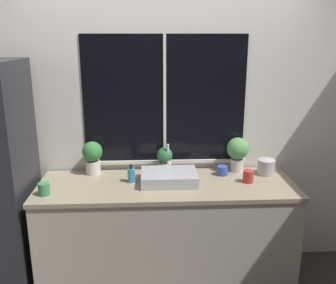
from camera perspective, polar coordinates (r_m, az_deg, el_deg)
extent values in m
cube|color=silver|center=(3.29, -0.53, 3.43)|extent=(8.00, 0.06, 2.70)
cube|color=black|center=(3.22, -0.51, 6.48)|extent=(1.39, 0.01, 1.09)
cube|color=silver|center=(3.21, -0.51, 6.46)|extent=(0.02, 0.01, 1.09)
cube|color=silver|center=(3.35, -0.48, -2.99)|extent=(1.45, 0.04, 0.03)
cube|color=#B2A893|center=(3.25, -0.18, -14.09)|extent=(2.05, 0.66, 0.88)
cube|color=gray|center=(3.04, -0.18, -6.66)|extent=(2.07, 0.69, 0.03)
cube|color=#ADADB2|center=(3.05, 0.16, -5.38)|extent=(0.45, 0.33, 0.09)
cylinder|color=#B7B7BC|center=(3.24, -0.03, -4.62)|extent=(0.04, 0.04, 0.03)
cylinder|color=#B7B7BC|center=(3.19, -0.03, -2.38)|extent=(0.02, 0.02, 0.24)
cylinder|color=silver|center=(3.30, -11.33, -3.80)|extent=(0.13, 0.13, 0.11)
sphere|color=#387A3D|center=(3.25, -11.47, -1.43)|extent=(0.17, 0.17, 0.17)
cylinder|color=silver|center=(3.27, -0.51, -3.89)|extent=(0.12, 0.12, 0.09)
sphere|color=#2D6638|center=(3.23, -0.51, -2.02)|extent=(0.14, 0.14, 0.14)
cylinder|color=silver|center=(3.35, 10.45, -3.46)|extent=(0.12, 0.12, 0.11)
sphere|color=#569951|center=(3.30, 10.58, -0.99)|extent=(0.19, 0.19, 0.19)
cylinder|color=teal|center=(3.06, -5.62, -5.06)|extent=(0.06, 0.06, 0.12)
cylinder|color=black|center=(3.04, -5.66, -3.74)|extent=(0.03, 0.03, 0.03)
cylinder|color=#3351AD|center=(3.24, 8.27, -4.33)|extent=(0.09, 0.09, 0.08)
cylinder|color=#38844C|center=(2.97, -18.38, -6.82)|extent=(0.09, 0.09, 0.09)
cylinder|color=#B72D28|center=(3.12, 12.12, -5.15)|extent=(0.08, 0.08, 0.10)
cylinder|color=#B2B2B7|center=(3.32, 14.73, -3.70)|extent=(0.15, 0.15, 0.13)
cone|color=#B2B2B7|center=(3.30, 14.82, -2.52)|extent=(0.13, 0.13, 0.01)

